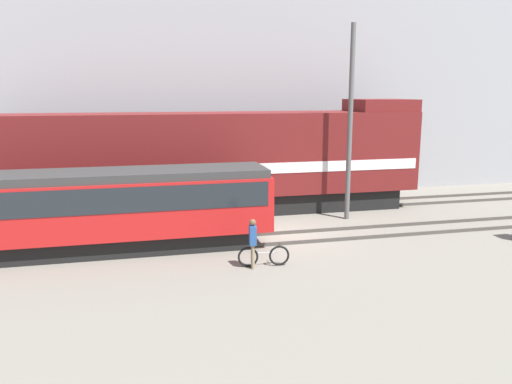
% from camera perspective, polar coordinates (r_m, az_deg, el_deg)
% --- Properties ---
extents(ground_plane, '(120.00, 120.00, 0.00)m').
position_cam_1_polar(ground_plane, '(20.70, 2.91, -5.03)').
color(ground_plane, slate).
extents(track_near, '(60.00, 1.50, 0.14)m').
position_cam_1_polar(track_near, '(20.22, 3.31, -5.23)').
color(track_near, '#47423D').
rests_on(track_near, ground).
extents(track_far, '(60.00, 1.51, 0.14)m').
position_cam_1_polar(track_far, '(24.96, -0.02, -2.00)').
color(track_far, '#47423D').
rests_on(track_far, ground).
extents(building_backdrop, '(38.39, 6.00, 13.04)m').
position_cam_1_polar(building_backdrop, '(30.92, -3.00, 12.61)').
color(building_backdrop, '#99999E').
rests_on(building_backdrop, ground).
extents(freight_locomotive, '(20.84, 3.04, 5.48)m').
position_cam_1_polar(freight_locomotive, '(24.09, -5.23, 3.48)').
color(freight_locomotive, black).
rests_on(freight_locomotive, ground).
extents(streetcar, '(11.76, 2.54, 3.04)m').
position_cam_1_polar(streetcar, '(19.03, -16.28, -1.55)').
color(streetcar, black).
rests_on(streetcar, ground).
extents(bicycle, '(1.78, 0.44, 0.77)m').
position_cam_1_polar(bicycle, '(17.09, 0.89, -7.34)').
color(bicycle, black).
rests_on(bicycle, ground).
extents(person, '(0.25, 0.38, 1.71)m').
position_cam_1_polar(person, '(16.69, -0.38, -5.35)').
color(person, '#8C7A5B').
rests_on(person, ground).
extents(utility_pole_left, '(0.22, 0.22, 8.81)m').
position_cam_1_polar(utility_pole_left, '(23.13, 10.70, 7.61)').
color(utility_pole_left, '#595959').
rests_on(utility_pole_left, ground).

